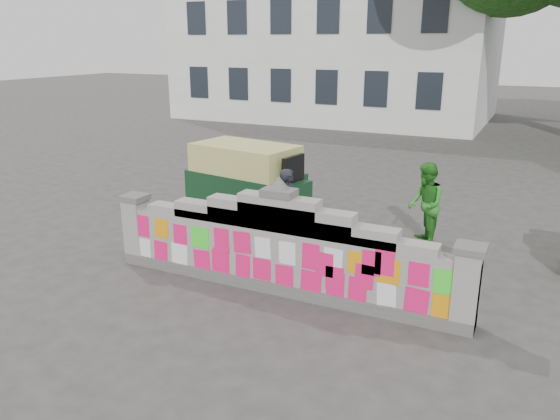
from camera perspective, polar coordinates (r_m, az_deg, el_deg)
The scene contains 7 objects.
ground at distance 9.45m, azimuth -0.09°, elevation -8.39°, with size 100.00×100.00×0.00m, color #383533.
parapet_wall at distance 9.14m, azimuth -0.11°, elevation -4.16°, with size 6.48×0.44×2.01m.
building at distance 31.52m, azimuth 6.30°, elevation 17.02°, with size 16.00×10.00×8.90m.
cyclist_bike at distance 10.86m, azimuth 0.89°, elevation -2.38°, with size 0.58×1.67×0.88m, color black.
cyclist_rider at distance 10.76m, azimuth 0.90°, elevation -0.85°, with size 0.54×0.36×1.49m, color black.
pedestrian at distance 11.63m, azimuth 14.95°, elevation 0.58°, with size 0.84×0.66×1.74m, color #2B8223.
rickshaw_left at distance 13.22m, azimuth -3.34°, elevation 3.27°, with size 3.22×1.88×1.73m.
Camera 1 is at (3.74, -7.65, 4.09)m, focal length 35.00 mm.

